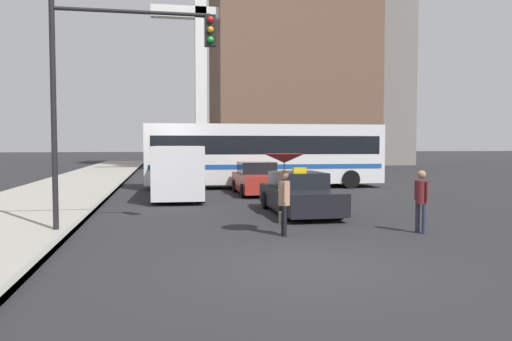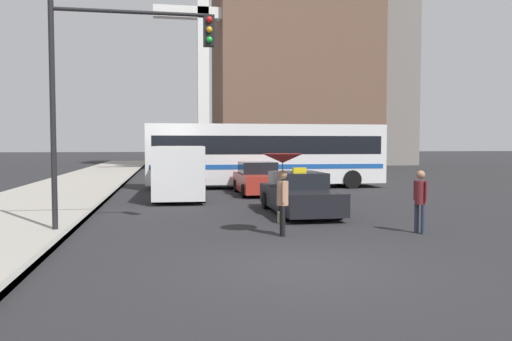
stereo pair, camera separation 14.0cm
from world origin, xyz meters
The scene contains 10 objects.
ground_plane centered at (0.00, 0.00, 0.00)m, with size 300.00×300.00×0.00m, color #262628.
taxi centered at (1.83, 7.05, 0.64)m, with size 1.91×4.66×1.54m.
sedan_red centered at (1.65, 13.65, 0.69)m, with size 1.91×4.14×1.50m.
ambulance_van centered at (-1.97, 12.54, 1.24)m, with size 2.25×5.81×2.23m.
city_bus centered at (2.71, 17.07, 1.86)m, with size 12.52×2.92×3.35m.
pedestrian_with_umbrella centered at (0.37, 3.20, 1.67)m, with size 1.03×1.03×2.07m.
pedestrian_man centered at (3.95, 2.90, 0.95)m, with size 0.36×0.43×1.63m.
traffic_light centered at (-3.70, 4.32, 4.18)m, with size 4.15×0.38×5.99m.
building_tower_far centered at (18.90, 48.17, 17.14)m, with size 12.30×11.86×34.28m.
monument_cross centered at (0.44, 31.77, 10.10)m, with size 7.84×0.90×17.81m.
Camera 2 is at (-2.47, -8.97, 2.30)m, focal length 35.00 mm.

